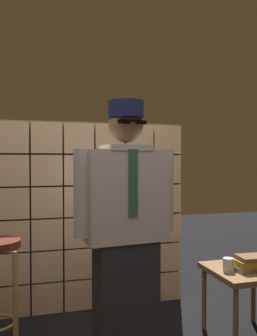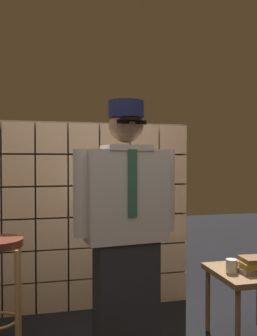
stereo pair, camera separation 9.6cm
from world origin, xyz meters
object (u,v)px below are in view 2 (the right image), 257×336
at_px(book_stack, 254,265).
at_px(coffee_mug, 232,266).
at_px(standing_person, 126,230).
at_px(side_table, 250,280).

distance_m(book_stack, coffee_mug, 0.16).
distance_m(standing_person, side_table, 1.04).
distance_m(standing_person, coffee_mug, 0.85).
xyz_separation_m(standing_person, book_stack, (0.95, 0.08, -0.31)).
xyz_separation_m(standing_person, coffee_mug, (0.79, 0.10, -0.31)).
xyz_separation_m(book_stack, coffee_mug, (-0.16, 0.02, -0.00)).
height_order(standing_person, coffee_mug, standing_person).
relative_size(standing_person, side_table, 3.23).
distance_m(side_table, coffee_mug, 0.19).
bearing_deg(side_table, coffee_mug, -171.34).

